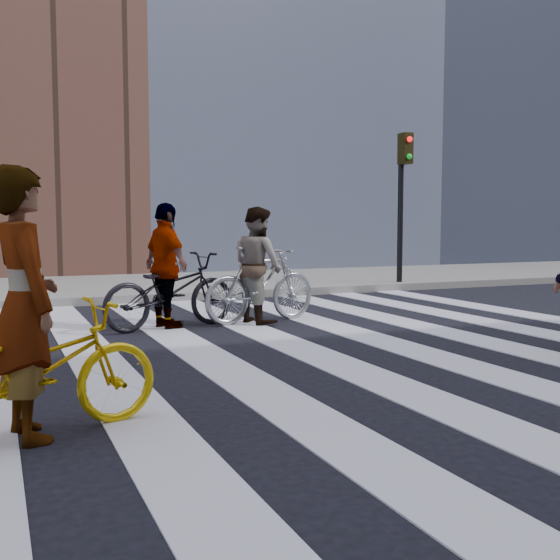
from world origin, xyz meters
TOP-DOWN VIEW (x-y plane):
  - ground at (0.00, 0.00)m, footprint 100.00×100.00m
  - sidewalk_far at (0.00, 7.50)m, footprint 100.00×5.00m
  - zebra_crosswalk at (0.00, 0.00)m, footprint 8.25×10.00m
  - traffic_signal at (4.40, 5.32)m, footprint 0.22×0.42m
  - bike_yellow_left at (-3.46, -2.05)m, footprint 1.77×0.97m
  - bike_silver_mid at (-0.21, 2.04)m, footprint 1.88×0.86m
  - bike_dark_rear at (-1.52, 2.04)m, footprint 2.05×1.15m
  - rider_left at (-3.51, -2.05)m, footprint 0.57×0.73m
  - rider_mid at (-0.26, 2.04)m, footprint 0.77×0.91m
  - rider_rear at (-1.57, 2.04)m, footprint 0.65×1.06m

SIDE VIEW (x-z plane):
  - ground at x=0.00m, z-range 0.00..0.00m
  - zebra_crosswalk at x=0.00m, z-range 0.00..0.01m
  - sidewalk_far at x=0.00m, z-range 0.00..0.15m
  - bike_yellow_left at x=-3.46m, z-range 0.00..0.88m
  - bike_dark_rear at x=-1.52m, z-range 0.00..1.02m
  - bike_silver_mid at x=-0.21m, z-range 0.00..1.09m
  - rider_mid at x=-0.26m, z-range 0.00..1.65m
  - rider_rear at x=-1.57m, z-range 0.00..1.69m
  - rider_left at x=-3.51m, z-range 0.00..1.77m
  - traffic_signal at x=4.40m, z-range 0.62..3.94m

